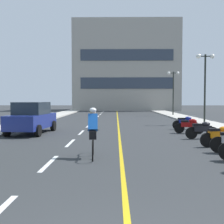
% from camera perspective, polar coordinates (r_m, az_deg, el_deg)
% --- Properties ---
extents(ground_plane, '(140.00, 140.00, 0.00)m').
position_cam_1_polar(ground_plane, '(23.54, 0.64, -2.21)').
color(ground_plane, '#2D3033').
extents(curb_left, '(2.40, 72.00, 0.12)m').
position_cam_1_polar(curb_left, '(27.50, -14.52, -1.48)').
color(curb_left, '#B7B2A8').
rests_on(curb_left, ground).
extents(curb_right, '(2.40, 72.00, 0.12)m').
position_cam_1_polar(curb_right, '(27.47, 15.86, -1.50)').
color(curb_right, '#B7B2A8').
rests_on(curb_right, ground).
extents(lane_dash_1, '(0.14, 2.20, 0.01)m').
position_cam_1_polar(lane_dash_1, '(8.92, -12.81, -10.22)').
color(lane_dash_1, silver).
rests_on(lane_dash_1, ground).
extents(lane_dash_2, '(0.14, 2.20, 0.01)m').
position_cam_1_polar(lane_dash_2, '(12.78, -8.56, -6.30)').
color(lane_dash_2, silver).
rests_on(lane_dash_2, ground).
extents(lane_dash_3, '(0.14, 2.20, 0.01)m').
position_cam_1_polar(lane_dash_3, '(16.70, -6.33, -4.20)').
color(lane_dash_3, silver).
rests_on(lane_dash_3, ground).
extents(lane_dash_4, '(0.14, 2.20, 0.01)m').
position_cam_1_polar(lane_dash_4, '(20.65, -4.95, -2.89)').
color(lane_dash_4, silver).
rests_on(lane_dash_4, ground).
extents(lane_dash_5, '(0.14, 2.20, 0.01)m').
position_cam_1_polar(lane_dash_5, '(24.62, -4.02, -2.00)').
color(lane_dash_5, silver).
rests_on(lane_dash_5, ground).
extents(lane_dash_6, '(0.14, 2.20, 0.01)m').
position_cam_1_polar(lane_dash_6, '(28.60, -3.34, -1.36)').
color(lane_dash_6, silver).
rests_on(lane_dash_6, ground).
extents(lane_dash_7, '(0.14, 2.20, 0.01)m').
position_cam_1_polar(lane_dash_7, '(32.58, -2.83, -0.88)').
color(lane_dash_7, silver).
rests_on(lane_dash_7, ground).
extents(lane_dash_8, '(0.14, 2.20, 0.01)m').
position_cam_1_polar(lane_dash_8, '(36.57, -2.44, -0.50)').
color(lane_dash_8, silver).
rests_on(lane_dash_8, ground).
extents(lane_dash_9, '(0.14, 2.20, 0.01)m').
position_cam_1_polar(lane_dash_9, '(40.56, -2.12, -0.19)').
color(lane_dash_9, silver).
rests_on(lane_dash_9, ground).
extents(lane_dash_10, '(0.14, 2.20, 0.01)m').
position_cam_1_polar(lane_dash_10, '(44.55, -1.86, 0.06)').
color(lane_dash_10, silver).
rests_on(lane_dash_10, ground).
extents(lane_dash_11, '(0.14, 2.20, 0.01)m').
position_cam_1_polar(lane_dash_11, '(48.54, -1.64, 0.27)').
color(lane_dash_11, silver).
rests_on(lane_dash_11, ground).
extents(centre_line_yellow, '(0.12, 66.00, 0.01)m').
position_cam_1_polar(centre_line_yellow, '(26.53, 1.20, -1.67)').
color(centre_line_yellow, gold).
rests_on(centre_line_yellow, ground).
extents(office_building, '(18.78, 9.12, 15.89)m').
position_cam_1_polar(office_building, '(52.33, 2.86, 9.14)').
color(office_building, '#9E998E').
rests_on(office_building, ground).
extents(street_lamp_mid, '(1.46, 0.36, 5.44)m').
position_cam_1_polar(street_lamp_mid, '(23.27, 18.60, 7.62)').
color(street_lamp_mid, black).
rests_on(street_lamp_mid, curb_right).
extents(street_lamp_far, '(1.46, 0.36, 5.24)m').
position_cam_1_polar(street_lamp_far, '(34.62, 12.49, 5.79)').
color(street_lamp_far, black).
rests_on(street_lamp_far, curb_right).
extents(parked_car_near, '(2.13, 4.30, 1.82)m').
position_cam_1_polar(parked_car_near, '(16.73, -16.14, -1.13)').
color(parked_car_near, black).
rests_on(parked_car_near, ground).
extents(motorcycle_4, '(1.69, 0.63, 0.92)m').
position_cam_1_polar(motorcycle_4, '(12.41, 21.26, -4.53)').
color(motorcycle_4, black).
rests_on(motorcycle_4, ground).
extents(motorcycle_5, '(1.70, 0.60, 0.92)m').
position_cam_1_polar(motorcycle_5, '(14.61, 18.06, -3.43)').
color(motorcycle_5, black).
rests_on(motorcycle_5, ground).
extents(motorcycle_6, '(1.68, 0.66, 0.92)m').
position_cam_1_polar(motorcycle_6, '(16.66, 15.60, -2.67)').
color(motorcycle_6, black).
rests_on(motorcycle_6, ground).
extents(motorcycle_7, '(1.70, 0.60, 0.92)m').
position_cam_1_polar(motorcycle_7, '(18.87, 14.85, -2.05)').
color(motorcycle_7, black).
rests_on(motorcycle_7, ground).
extents(cyclist_rider, '(0.42, 1.77, 1.71)m').
position_cam_1_polar(cyclist_rider, '(9.45, -3.95, -4.01)').
color(cyclist_rider, black).
rests_on(cyclist_rider, ground).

